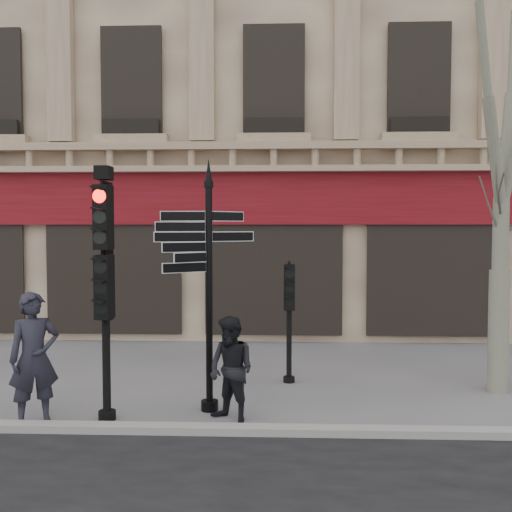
# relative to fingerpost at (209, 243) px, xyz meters

# --- Properties ---
(ground) EXTENTS (80.00, 80.00, 0.00)m
(ground) POSITION_rel_fingerpost_xyz_m (0.97, 0.38, -2.66)
(ground) COLOR #5E5E63
(ground) RESTS_ON ground
(kerb) EXTENTS (80.00, 0.25, 0.12)m
(kerb) POSITION_rel_fingerpost_xyz_m (0.97, -1.02, -2.60)
(kerb) COLOR gray
(kerb) RESTS_ON ground
(building) EXTENTS (28.00, 15.52, 18.00)m
(building) POSITION_rel_fingerpost_xyz_m (0.97, 12.86, 6.33)
(building) COLOR #9F816A
(building) RESTS_ON ground
(fingerpost) EXTENTS (2.15, 2.15, 3.95)m
(fingerpost) POSITION_rel_fingerpost_xyz_m (0.00, 0.00, 0.00)
(fingerpost) COLOR black
(fingerpost) RESTS_ON ground
(traffic_signal_main) EXTENTS (0.44, 0.32, 3.79)m
(traffic_signal_main) POSITION_rel_fingerpost_xyz_m (-1.49, -0.50, -0.26)
(traffic_signal_main) COLOR black
(traffic_signal_main) RESTS_ON ground
(traffic_signal_secondary) EXTENTS (0.38, 0.27, 2.20)m
(traffic_signal_secondary) POSITION_rel_fingerpost_xyz_m (1.29, 1.67, -1.12)
(traffic_signal_secondary) COLOR black
(traffic_signal_secondary) RESTS_ON ground
(plane_tree) EXTENTS (3.12, 3.12, 8.29)m
(plane_tree) POSITION_rel_fingerpost_xyz_m (4.95, 1.23, 3.16)
(plane_tree) COLOR gray
(plane_tree) RESTS_ON ground
(pedestrian_a) EXTENTS (0.85, 0.77, 1.95)m
(pedestrian_a) POSITION_rel_fingerpost_xyz_m (-2.50, -0.71, -1.68)
(pedestrian_a) COLOR #21212C
(pedestrian_a) RESTS_ON ground
(pedestrian_b) EXTENTS (0.97, 0.94, 1.58)m
(pedestrian_b) POSITION_rel_fingerpost_xyz_m (0.39, -0.52, -1.87)
(pedestrian_b) COLOR black
(pedestrian_b) RESTS_ON ground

